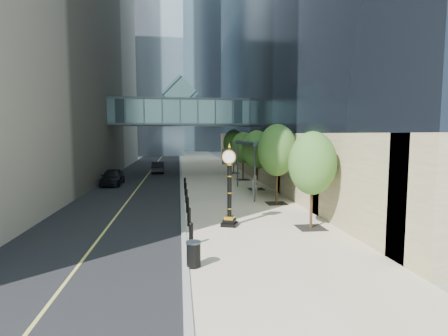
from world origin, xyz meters
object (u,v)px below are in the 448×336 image
(car_near, at_px, (112,177))
(car_far, at_px, (158,167))
(pedestrian, at_px, (255,185))
(trash_bin, at_px, (194,255))
(street_clock, at_px, (229,191))

(car_near, xyz_separation_m, car_far, (3.76, 10.39, -0.08))
(pedestrian, xyz_separation_m, car_near, (-12.41, 7.62, -0.06))
(trash_bin, distance_m, car_far, 32.69)
(trash_bin, bearing_deg, pedestrian, 69.29)
(car_far, bearing_deg, trash_bin, 94.02)
(street_clock, distance_m, car_near, 18.92)
(street_clock, height_order, car_far, street_clock)
(trash_bin, xyz_separation_m, car_far, (-3.16, 32.54, 0.22))
(street_clock, relative_size, trash_bin, 4.76)
(street_clock, xyz_separation_m, trash_bin, (-2.14, -5.57, -1.41))
(trash_bin, height_order, car_near, car_near)
(trash_bin, distance_m, pedestrian, 15.53)
(trash_bin, height_order, pedestrian, pedestrian)
(pedestrian, distance_m, car_far, 19.98)
(car_near, bearing_deg, pedestrian, -31.68)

